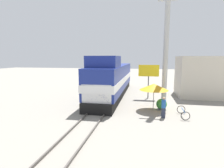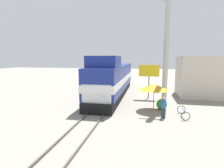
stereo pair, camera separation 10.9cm
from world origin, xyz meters
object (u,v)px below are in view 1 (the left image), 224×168
locomotive (112,80)px  bicycle (183,112)px  vendor_umbrella (154,87)px  billboard_sign (149,73)px  person_bystander (164,107)px  utility_pole (166,47)px

locomotive → bicycle: locomotive is taller
bicycle → locomotive: bearing=137.6°
vendor_umbrella → billboard_sign: 4.77m
billboard_sign → bicycle: (2.68, -6.22, -2.64)m
billboard_sign → person_bystander: billboard_sign is taller
billboard_sign → bicycle: bearing=-66.7°
vendor_umbrella → person_bystander: size_ratio=1.54×
locomotive → bicycle: 9.72m
bicycle → utility_pole: bearing=109.5°
utility_pole → person_bystander: (-0.41, -3.96, -4.81)m
billboard_sign → utility_pole: bearing=-62.0°
locomotive → vendor_umbrella: (4.74, -4.95, 0.07)m
locomotive → person_bystander: (5.43, -7.05, -1.14)m
billboard_sign → person_bystander: bearing=-80.9°
vendor_umbrella → utility_pole: bearing=59.5°
utility_pole → person_bystander: utility_pole is taller
utility_pole → billboard_sign: (-1.50, 2.81, -2.73)m
utility_pole → bicycle: 6.47m
utility_pole → billboard_sign: utility_pole is taller
person_bystander → bicycle: size_ratio=0.95×
person_bystander → utility_pole: bearing=84.1°
vendor_umbrella → person_bystander: 2.52m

